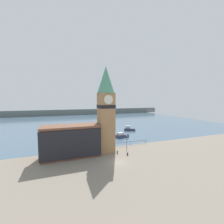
{
  "coord_description": "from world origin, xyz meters",
  "views": [
    {
      "loc": [
        -12.86,
        -30.23,
        14.27
      ],
      "look_at": [
        0.51,
        5.92,
        10.99
      ],
      "focal_mm": 24.0,
      "sensor_mm": 36.0,
      "label": 1
    }
  ],
  "objects_px": {
    "pier_building": "(71,141)",
    "mooring_bollard_near": "(117,152)",
    "boat_far": "(129,129)",
    "boat_near": "(122,135)",
    "clock_tower": "(106,107)",
    "lamp_post": "(127,140)",
    "mooring_bollard_far": "(128,154)"
  },
  "relations": [
    {
      "from": "boat_far",
      "to": "mooring_bollard_far",
      "type": "height_order",
      "value": "boat_far"
    },
    {
      "from": "boat_near",
      "to": "mooring_bollard_near",
      "type": "distance_m",
      "value": 17.06
    },
    {
      "from": "pier_building",
      "to": "boat_far",
      "type": "height_order",
      "value": "pier_building"
    },
    {
      "from": "boat_far",
      "to": "clock_tower",
      "type": "bearing_deg",
      "value": -99.68
    },
    {
      "from": "boat_near",
      "to": "mooring_bollard_near",
      "type": "height_order",
      "value": "boat_near"
    },
    {
      "from": "clock_tower",
      "to": "boat_near",
      "type": "height_order",
      "value": "clock_tower"
    },
    {
      "from": "clock_tower",
      "to": "lamp_post",
      "type": "distance_m",
      "value": 11.03
    },
    {
      "from": "boat_far",
      "to": "mooring_bollard_far",
      "type": "xyz_separation_m",
      "value": [
        -14.25,
        -27.18,
        -0.38
      ]
    },
    {
      "from": "mooring_bollard_near",
      "to": "pier_building",
      "type": "bearing_deg",
      "value": 169.01
    },
    {
      "from": "mooring_bollard_far",
      "to": "boat_near",
      "type": "bearing_deg",
      "value": 70.5
    },
    {
      "from": "pier_building",
      "to": "lamp_post",
      "type": "height_order",
      "value": "pier_building"
    },
    {
      "from": "pier_building",
      "to": "boat_far",
      "type": "distance_m",
      "value": 36.14
    },
    {
      "from": "clock_tower",
      "to": "boat_near",
      "type": "xyz_separation_m",
      "value": [
        10.27,
        12.42,
        -11.47
      ]
    },
    {
      "from": "mooring_bollard_near",
      "to": "lamp_post",
      "type": "relative_size",
      "value": 0.2
    },
    {
      "from": "pier_building",
      "to": "lamp_post",
      "type": "bearing_deg",
      "value": -1.43
    },
    {
      "from": "pier_building",
      "to": "mooring_bollard_near",
      "type": "relative_size",
      "value": 17.17
    },
    {
      "from": "mooring_bollard_near",
      "to": "clock_tower",
      "type": "bearing_deg",
      "value": 130.41
    },
    {
      "from": "lamp_post",
      "to": "boat_near",
      "type": "bearing_deg",
      "value": 71.56
    },
    {
      "from": "boat_near",
      "to": "mooring_bollard_near",
      "type": "bearing_deg",
      "value": -130.72
    },
    {
      "from": "mooring_bollard_near",
      "to": "mooring_bollard_far",
      "type": "xyz_separation_m",
      "value": [
        1.96,
        -2.11,
        -0.03
      ]
    },
    {
      "from": "boat_far",
      "to": "mooring_bollard_near",
      "type": "bearing_deg",
      "value": -93.17
    },
    {
      "from": "boat_far",
      "to": "mooring_bollard_far",
      "type": "bearing_deg",
      "value": -87.95
    },
    {
      "from": "pier_building",
      "to": "mooring_bollard_near",
      "type": "distance_m",
      "value": 12.35
    },
    {
      "from": "mooring_bollard_near",
      "to": "boat_near",
      "type": "bearing_deg",
      "value": 61.89
    },
    {
      "from": "pier_building",
      "to": "lamp_post",
      "type": "distance_m",
      "value": 15.32
    },
    {
      "from": "clock_tower",
      "to": "boat_near",
      "type": "distance_m",
      "value": 19.78
    },
    {
      "from": "clock_tower",
      "to": "mooring_bollard_near",
      "type": "xyz_separation_m",
      "value": [
        2.23,
        -2.62,
        -11.73
      ]
    },
    {
      "from": "boat_far",
      "to": "lamp_post",
      "type": "relative_size",
      "value": 1.27
    },
    {
      "from": "mooring_bollard_near",
      "to": "mooring_bollard_far",
      "type": "height_order",
      "value": "mooring_bollard_near"
    },
    {
      "from": "clock_tower",
      "to": "mooring_bollard_far",
      "type": "height_order",
      "value": "clock_tower"
    },
    {
      "from": "boat_far",
      "to": "lamp_post",
      "type": "xyz_separation_m",
      "value": [
        -12.57,
        -23.2,
        2.07
      ]
    },
    {
      "from": "mooring_bollard_far",
      "to": "lamp_post",
      "type": "relative_size",
      "value": 0.19
    }
  ]
}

